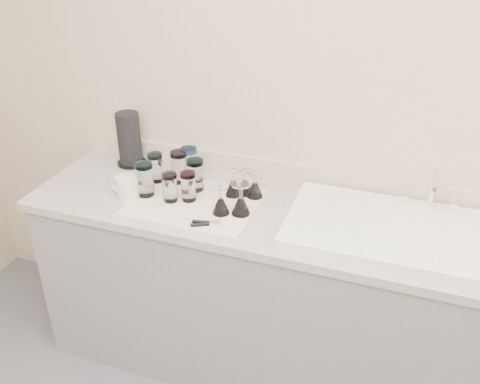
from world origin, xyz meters
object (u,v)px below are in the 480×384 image
at_px(goblet_front_left, 221,204).
at_px(tumbler_blue, 170,187).
at_px(tumbler_purple, 195,175).
at_px(goblet_front_right, 241,203).
at_px(sink_unit, 390,229).
at_px(paper_towel_roll, 129,140).
at_px(goblet_extra, 245,185).
at_px(tumbler_lavender, 188,186).
at_px(tumbler_teal, 156,167).
at_px(tumbler_magenta, 145,179).
at_px(white_mug, 127,187).
at_px(tumbler_cyan, 179,167).
at_px(goblet_back_left, 233,186).
at_px(tumbler_extra, 189,163).
at_px(can_opener, 206,223).
at_px(goblet_back_right, 255,188).

bearing_deg(goblet_front_left, tumbler_blue, 174.46).
distance_m(tumbler_purple, goblet_front_right, 0.29).
distance_m(sink_unit, paper_towel_roll, 1.31).
bearing_deg(goblet_extra, tumbler_lavender, -147.89).
relative_size(tumbler_teal, tumbler_purple, 0.94).
xyz_separation_m(tumbler_magenta, goblet_front_right, (0.46, -0.01, -0.03)).
bearing_deg(white_mug, tumbler_cyan, 50.94).
bearing_deg(white_mug, tumbler_blue, 7.50).
bearing_deg(tumbler_blue, goblet_back_left, 29.66).
distance_m(tumbler_cyan, goblet_extra, 0.33).
xyz_separation_m(tumbler_extra, can_opener, (0.23, -0.35, -0.07)).
relative_size(tumbler_cyan, goblet_back_left, 1.12).
bearing_deg(goblet_front_left, white_mug, -179.72).
bearing_deg(tumbler_blue, tumbler_purple, 62.79).
xyz_separation_m(sink_unit, tumbler_teal, (-1.08, 0.07, 0.06)).
height_order(tumbler_teal, tumbler_blue, tumbler_teal).
bearing_deg(tumbler_purple, tumbler_cyan, 156.09).
distance_m(goblet_front_right, white_mug, 0.53).
height_order(tumbler_purple, goblet_front_right, tumbler_purple).
bearing_deg(paper_towel_roll, tumbler_magenta, -49.79).
height_order(tumbler_cyan, goblet_back_left, tumbler_cyan).
height_order(tumbler_cyan, white_mug, tumbler_cyan).
relative_size(sink_unit, white_mug, 5.73).
distance_m(tumbler_purple, tumbler_extra, 0.12).
bearing_deg(tumbler_blue, tumbler_teal, 135.05).
relative_size(tumbler_cyan, paper_towel_roll, 0.57).
relative_size(tumbler_blue, goblet_front_left, 0.98).
xyz_separation_m(sink_unit, tumbler_magenta, (-1.07, -0.06, 0.07)).
xyz_separation_m(goblet_front_left, can_opener, (-0.02, -0.11, -0.04)).
distance_m(tumbler_teal, white_mug, 0.18).
xyz_separation_m(tumbler_magenta, can_opener, (0.35, -0.14, -0.07)).
xyz_separation_m(sink_unit, can_opener, (-0.71, -0.20, -0.00)).
distance_m(tumbler_blue, white_mug, 0.20).
bearing_deg(goblet_front_right, goblet_extra, 103.12).
bearing_deg(sink_unit, tumbler_extra, 171.19).
xyz_separation_m(tumbler_cyan, tumbler_purple, (0.10, -0.05, -0.00)).
height_order(can_opener, white_mug, white_mug).
bearing_deg(goblet_extra, goblet_back_left, -147.88).
distance_m(tumbler_purple, goblet_back_right, 0.28).
distance_m(sink_unit, goblet_front_left, 0.70).
bearing_deg(goblet_back_left, can_opener, -94.09).
xyz_separation_m(tumbler_extra, goblet_back_left, (0.25, -0.08, -0.03)).
height_order(goblet_front_left, white_mug, goblet_front_left).
height_order(goblet_back_left, goblet_front_left, goblet_back_left).
height_order(tumbler_extra, goblet_front_right, tumbler_extra).
xyz_separation_m(tumbler_lavender, goblet_extra, (0.22, 0.14, -0.02)).
bearing_deg(tumbler_teal, tumbler_magenta, -82.91).
bearing_deg(white_mug, goblet_back_right, 18.90).
xyz_separation_m(sink_unit, tumbler_purple, (-0.87, 0.05, 0.06)).
xyz_separation_m(sink_unit, goblet_front_left, (-0.69, -0.10, 0.03)).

